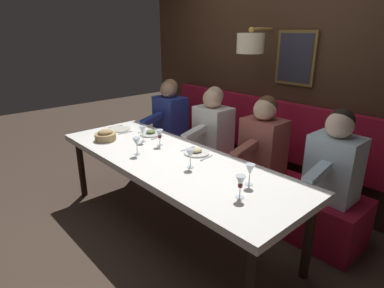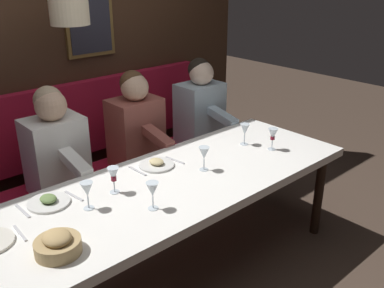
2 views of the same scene
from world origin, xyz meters
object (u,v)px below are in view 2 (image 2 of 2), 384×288
wine_glass_2 (273,135)px  bread_bowl (58,244)px  wine_glass_4 (152,190)px  diner_nearest (200,104)px  diner_near (136,122)px  wine_glass_5 (87,190)px  dining_table (170,191)px  wine_glass_3 (245,130)px  wine_glass_1 (113,175)px  wine_glass_0 (204,154)px  diner_middle (55,145)px

wine_glass_2 → bread_bowl: 1.74m
wine_glass_2 → wine_glass_4: (-0.08, 1.16, 0.00)m
diner_nearest → diner_near: same height
wine_glass_5 → dining_table: bearing=-96.8°
wine_glass_3 → wine_glass_1: bearing=88.8°
diner_near → bread_bowl: 1.62m
wine_glass_1 → wine_glass_3: 1.14m
dining_table → wine_glass_4: 0.37m
diner_nearest → wine_glass_2: diner_nearest is taller
dining_table → wine_glass_5: bearing=83.2°
wine_glass_2 → wine_glass_4: size_ratio=1.00×
wine_glass_0 → diner_nearest: bearing=-42.0°
dining_table → bread_bowl: bread_bowl is taller
diner_near → wine_glass_3: bearing=-150.5°
dining_table → wine_glass_2: size_ratio=15.91×
wine_glass_0 → wine_glass_2: (-0.09, -0.61, -0.00)m
diner_nearest → wine_glass_1: (-0.76, 1.41, 0.04)m
wine_glass_0 → wine_glass_5: same height
diner_nearest → diner_middle: (0.00, 1.42, 0.00)m
wine_glass_3 → diner_near: bearing=29.5°
dining_table → diner_middle: bearing=20.6°
wine_glass_5 → bread_bowl: bearing=130.2°
dining_table → diner_near: bearing=-22.7°
dining_table → wine_glass_4: bearing=123.9°
diner_near → wine_glass_3: diner_near is taller
diner_middle → wine_glass_0: bearing=-145.6°
wine_glass_3 → diner_nearest: bearing=-19.5°
diner_middle → bread_bowl: diner_middle is taller
diner_nearest → wine_glass_4: size_ratio=4.82×
dining_table → wine_glass_1: wine_glass_1 is taller
wine_glass_1 → wine_glass_2: 1.24m
wine_glass_2 → wine_glass_5: bearing=83.4°
diner_nearest → diner_near: (0.00, 0.72, 0.00)m
diner_nearest → wine_glass_3: diner_nearest is taller
dining_table → diner_middle: diner_middle is taller
diner_middle → wine_glass_2: size_ratio=4.82×
dining_table → wine_glass_5: size_ratio=15.91×
diner_nearest → wine_glass_5: 1.82m
wine_glass_1 → diner_nearest: bearing=-61.8°
wine_glass_3 → wine_glass_5: bearing=91.5°
bread_bowl → wine_glass_4: bearing=-88.2°
diner_middle → bread_bowl: bearing=154.7°
wine_glass_4 → wine_glass_3: bearing=-75.5°
diner_near → wine_glass_0: 0.90m
diner_nearest → wine_glass_5: size_ratio=4.82×
diner_nearest → wine_glass_4: (-1.06, 1.36, 0.04)m
wine_glass_0 → dining_table: bearing=87.2°
diner_nearest → wine_glass_5: (-0.82, 1.62, 0.04)m
wine_glass_0 → diner_middle: bearing=34.4°
diner_near → wine_glass_3: 0.90m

